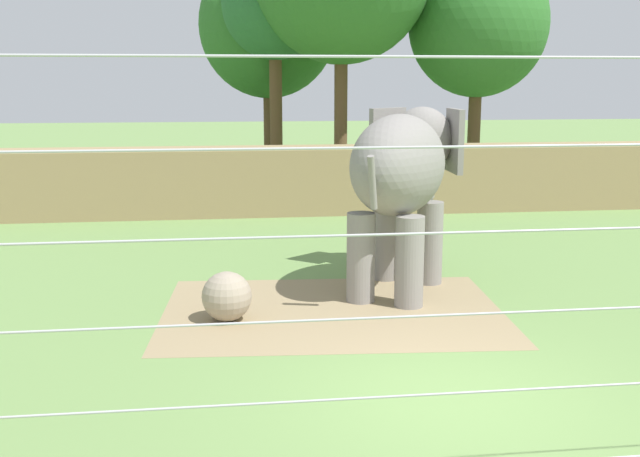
% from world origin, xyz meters
% --- Properties ---
extents(ground_plane, '(120.00, 120.00, 0.00)m').
position_xyz_m(ground_plane, '(0.00, 0.00, 0.00)').
color(ground_plane, '#6B8E4C').
extents(dirt_patch, '(5.82, 4.38, 0.01)m').
position_xyz_m(dirt_patch, '(-0.90, 3.66, 0.00)').
color(dirt_patch, '#937F5B').
rests_on(dirt_patch, ground).
extents(embankment_wall, '(36.00, 1.80, 1.84)m').
position_xyz_m(embankment_wall, '(0.00, 13.17, 0.92)').
color(embankment_wall, '#997F56').
rests_on(embankment_wall, ground).
extents(elephant, '(2.96, 3.99, 3.23)m').
position_xyz_m(elephant, '(0.55, 4.96, 2.14)').
color(elephant, gray).
rests_on(elephant, ground).
extents(enrichment_ball, '(0.79, 0.79, 0.79)m').
position_xyz_m(enrichment_ball, '(-2.62, 3.38, 0.40)').
color(enrichment_ball, gray).
rests_on(enrichment_ball, ground).
extents(cable_fence, '(9.80, 0.21, 4.07)m').
position_xyz_m(cable_fence, '(0.00, -2.85, 2.05)').
color(cable_fence, brown).
rests_on(cable_fence, ground).
extents(tree_far_left, '(5.16, 5.16, 8.44)m').
position_xyz_m(tree_far_left, '(-0.85, 20.95, 5.71)').
color(tree_far_left, brown).
rests_on(tree_far_left, ground).
extents(tree_behind_wall, '(4.73, 4.73, 8.09)m').
position_xyz_m(tree_behind_wall, '(6.09, 17.48, 5.58)').
color(tree_behind_wall, brown).
rests_on(tree_behind_wall, ground).
extents(tree_right_of_centre, '(3.63, 3.63, 8.19)m').
position_xyz_m(tree_right_of_centre, '(-0.76, 18.52, 6.21)').
color(tree_right_of_centre, brown).
rests_on(tree_right_of_centre, ground).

